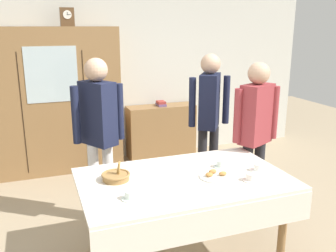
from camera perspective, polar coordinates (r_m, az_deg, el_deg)
name	(u,v)px	position (r m, az deg, el deg)	size (l,w,h in m)	color
ground_plane	(175,245)	(3.70, 1.11, -17.85)	(12.00, 12.00, 0.00)	tan
back_wall	(112,71)	(5.69, -8.56, 8.30)	(6.40, 0.10, 2.70)	silver
dining_table	(186,190)	(3.18, 2.73, -9.76)	(1.76, 1.09, 0.78)	olive
wall_cabinet	(53,102)	(5.35, -17.25, 3.59)	(1.82, 0.46, 2.01)	olive
mantel_clock	(67,17)	(5.27, -15.26, 15.88)	(0.18, 0.11, 0.24)	brown
bookshelf_low	(161,131)	(5.82, -1.06, -0.82)	(1.06, 0.35, 0.82)	olive
book_stack	(161,104)	(5.72, -1.08, 3.47)	(0.13, 0.20, 0.07)	#664C7A
tea_cup_mid_right	(251,178)	(3.17, 12.58, -7.74)	(0.13, 0.13, 0.06)	white
tea_cup_far_left	(130,196)	(2.80, -5.87, -10.63)	(0.13, 0.13, 0.06)	silver
tea_cup_center	(221,164)	(3.41, 8.14, -5.85)	(0.13, 0.13, 0.06)	silver
tea_cup_back_edge	(258,168)	(3.39, 13.68, -6.27)	(0.13, 0.13, 0.06)	white
bread_basket	(116,176)	(3.14, -8.02, -7.64)	(0.24, 0.24, 0.16)	#9E7542
pastry_plate	(216,176)	(3.20, 7.32, -7.57)	(0.28, 0.28, 0.05)	white
spoon_far_right	(135,167)	(3.40, -5.08, -6.27)	(0.12, 0.02, 0.01)	silver
spoon_back_edge	(189,194)	(2.88, 3.21, -10.39)	(0.12, 0.02, 0.01)	silver
spoon_mid_right	(233,158)	(3.67, 10.04, -4.80)	(0.12, 0.02, 0.01)	silver
person_near_right_end	(99,125)	(3.80, -10.61, 0.21)	(0.52, 0.41, 1.72)	silver
person_beside_shelf	(209,111)	(4.39, 6.36, 2.34)	(0.52, 0.41, 1.71)	#232328
person_by_cabinet	(256,125)	(3.95, 13.32, 0.13)	(0.52, 0.34, 1.67)	#232328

